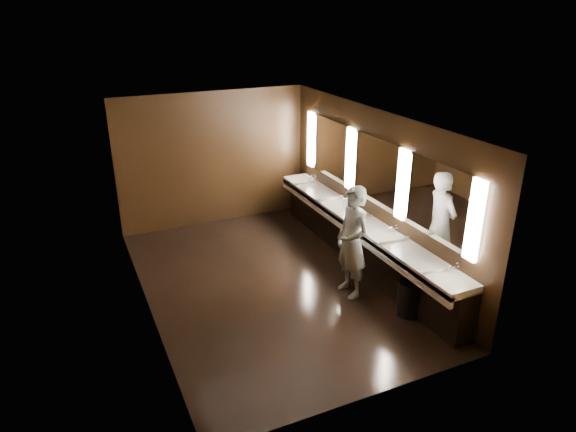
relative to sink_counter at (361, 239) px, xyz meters
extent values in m
plane|color=black|center=(-1.79, 0.00, -0.50)|extent=(6.00, 6.00, 0.00)
cube|color=#2D2D2B|center=(-1.79, 0.00, 2.30)|extent=(4.00, 6.00, 0.02)
cube|color=black|center=(-1.79, 3.00, 0.90)|extent=(4.00, 0.02, 2.80)
cube|color=black|center=(-1.79, -3.00, 0.90)|extent=(4.00, 0.02, 2.80)
cube|color=black|center=(-3.79, 0.00, 0.90)|extent=(0.02, 6.00, 2.80)
cube|color=black|center=(0.21, 0.00, 0.90)|extent=(0.02, 6.00, 2.80)
cube|color=black|center=(0.03, 0.00, -0.09)|extent=(0.36, 5.40, 0.81)
cube|color=white|center=(-0.07, 0.00, 0.35)|extent=(0.55, 5.40, 0.12)
cube|color=white|center=(-0.31, 0.00, 0.27)|extent=(0.06, 5.40, 0.18)
cylinder|color=silver|center=(0.12, -2.20, 0.49)|extent=(0.18, 0.04, 0.04)
cylinder|color=silver|center=(0.12, -0.73, 0.49)|extent=(0.18, 0.04, 0.04)
cylinder|color=silver|center=(0.12, 0.73, 0.49)|extent=(0.18, 0.04, 0.04)
cylinder|color=silver|center=(0.12, 2.20, 0.49)|extent=(0.18, 0.04, 0.04)
cube|color=white|center=(0.18, -2.40, 1.25)|extent=(0.06, 0.22, 1.15)
cube|color=white|center=(0.19, -1.60, 1.25)|extent=(0.03, 1.32, 1.15)
cube|color=white|center=(0.18, -0.80, 1.25)|extent=(0.06, 0.23, 1.15)
cube|color=white|center=(0.19, 0.00, 1.25)|extent=(0.03, 1.32, 1.15)
cube|color=white|center=(0.18, 0.80, 1.25)|extent=(0.06, 0.23, 1.15)
cube|color=white|center=(0.19, 1.60, 1.25)|extent=(0.03, 1.32, 1.15)
cube|color=white|center=(0.18, 2.40, 1.25)|extent=(0.06, 0.22, 1.15)
imported|color=#88B4CB|center=(-0.71, -0.82, 0.43)|extent=(0.48, 0.70, 1.84)
cylinder|color=black|center=(-0.22, -1.72, -0.22)|extent=(0.43, 0.43, 0.56)
camera|label=1|loc=(-4.66, -7.05, 3.92)|focal=32.00mm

